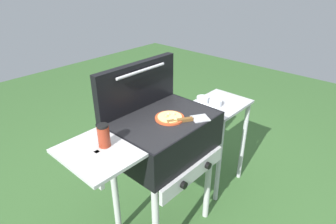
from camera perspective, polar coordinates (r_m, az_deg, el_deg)
name	(u,v)px	position (r m, az deg, el deg)	size (l,w,h in m)	color
ground_plane	(164,223)	(2.30, -0.89, -21.26)	(8.00, 8.00, 0.00)	#38602D
grill	(162,139)	(1.80, -1.27, -5.39)	(0.96, 0.53, 0.90)	black
grill_lid_open	(137,86)	(1.81, -6.13, 5.24)	(0.63, 0.08, 0.30)	black
pizza_cheese	(170,118)	(1.72, 0.35, -1.11)	(0.18, 0.18, 0.03)	#C64723
sauce_jar	(104,136)	(1.48, -12.74, -4.64)	(0.06, 0.06, 0.12)	maroon
spatula	(188,120)	(1.70, 4.11, -1.53)	(0.25, 0.18, 0.02)	#B7BABF
prep_table	(218,127)	(2.37, 9.94, -2.99)	(0.44, 0.36, 0.77)	#B2B2B7
topping_bowl_near	(216,103)	(2.21, 9.55, 1.78)	(0.10, 0.10, 0.04)	silver
topping_bowl_far	(203,100)	(2.25, 6.94, 2.46)	(0.10, 0.10, 0.04)	silver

